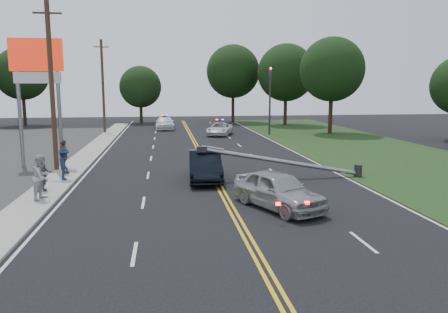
{
  "coord_description": "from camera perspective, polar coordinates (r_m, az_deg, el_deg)",
  "views": [
    {
      "loc": [
        -2.69,
        -14.97,
        5.08
      ],
      "look_at": [
        0.13,
        5.75,
        1.7
      ],
      "focal_mm": 35.0,
      "sensor_mm": 36.0,
      "label": 1
    }
  ],
  "objects": [
    {
      "name": "ground",
      "position": [
        16.03,
        2.34,
        -9.29
      ],
      "size": [
        120.0,
        120.0,
        0.0
      ],
      "primitive_type": "plane",
      "color": "black",
      "rests_on": "ground"
    },
    {
      "name": "sidewalk",
      "position": [
        26.1,
        -20.26,
        -2.49
      ],
      "size": [
        1.8,
        70.0,
        0.12
      ],
      "primitive_type": "cube",
      "color": "#9B968C",
      "rests_on": "ground"
    },
    {
      "name": "grass_verge",
      "position": [
        30.19,
        24.82,
        -1.35
      ],
      "size": [
        12.0,
        80.0,
        0.01
      ],
      "primitive_type": "cube",
      "color": "black",
      "rests_on": "ground"
    },
    {
      "name": "centerline_yellow",
      "position": [
        25.62,
        -1.58,
        -2.24
      ],
      "size": [
        0.36,
        80.0,
        0.0
      ],
      "primitive_type": "cube",
      "color": "gold",
      "rests_on": "ground"
    },
    {
      "name": "pylon_sign",
      "position": [
        30.02,
        -23.23,
        10.2
      ],
      "size": [
        3.2,
        0.35,
        8.0
      ],
      "color": "gray",
      "rests_on": "ground"
    },
    {
      "name": "traffic_signal",
      "position": [
        46.3,
        6.03,
        8.04
      ],
      "size": [
        0.28,
        0.41,
        7.05
      ],
      "color": "#2D2D30",
      "rests_on": "ground"
    },
    {
      "name": "fallen_streetlight",
      "position": [
        24.34,
        8.78,
        -0.77
      ],
      "size": [
        9.36,
        0.44,
        1.91
      ],
      "color": "#2D2D30",
      "rests_on": "ground"
    },
    {
      "name": "utility_pole_mid",
      "position": [
        27.74,
        -21.59,
        8.55
      ],
      "size": [
        1.6,
        0.28,
        10.0
      ],
      "color": "#382619",
      "rests_on": "ground"
    },
    {
      "name": "utility_pole_far",
      "position": [
        49.4,
        -15.53,
        8.85
      ],
      "size": [
        1.6,
        0.28,
        10.0
      ],
      "color": "#382619",
      "rests_on": "ground"
    },
    {
      "name": "tree_5",
      "position": [
        62.45,
        -24.92,
        9.77
      ],
      "size": [
        6.69,
        6.69,
        10.0
      ],
      "color": "black",
      "rests_on": "ground"
    },
    {
      "name": "tree_6",
      "position": [
        61.86,
        -10.87,
        8.92
      ],
      "size": [
        5.72,
        5.72,
        7.85
      ],
      "color": "black",
      "rests_on": "ground"
    },
    {
      "name": "tree_7",
      "position": [
        62.35,
        1.19,
        11.04
      ],
      "size": [
        7.46,
        7.46,
        10.85
      ],
      "color": "black",
      "rests_on": "ground"
    },
    {
      "name": "tree_8",
      "position": [
        58.23,
        8.12,
        10.78
      ],
      "size": [
        7.46,
        7.46,
        10.55
      ],
      "color": "black",
      "rests_on": "ground"
    },
    {
      "name": "tree_9",
      "position": [
        48.54,
        13.94,
        10.97
      ],
      "size": [
        6.81,
        6.81,
        10.24
      ],
      "color": "black",
      "rests_on": "ground"
    },
    {
      "name": "crashed_sedan",
      "position": [
        23.76,
        -2.51,
        -1.21
      ],
      "size": [
        1.91,
        4.91,
        1.59
      ],
      "primitive_type": "imported",
      "rotation": [
        0.0,
        0.0,
        -0.05
      ],
      "color": "black",
      "rests_on": "ground"
    },
    {
      "name": "waiting_sedan",
      "position": [
        18.42,
        7.08,
        -4.36
      ],
      "size": [
        3.61,
        4.99,
        1.58
      ],
      "primitive_type": "imported",
      "rotation": [
        0.0,
        0.0,
        0.42
      ],
      "color": "#9C9FA3",
      "rests_on": "ground"
    },
    {
      "name": "emergency_a",
      "position": [
        45.65,
        -0.55,
        3.61
      ],
      "size": [
        3.51,
        5.13,
        1.3
      ],
      "primitive_type": "imported",
      "rotation": [
        0.0,
        0.0,
        -0.31
      ],
      "color": "silver",
      "rests_on": "ground"
    },
    {
      "name": "emergency_b",
      "position": [
        52.52,
        -7.75,
        4.37
      ],
      "size": [
        2.22,
        5.28,
        1.52
      ],
      "primitive_type": "imported",
      "rotation": [
        0.0,
        0.0,
        0.02
      ],
      "color": "silver",
      "rests_on": "ground"
    },
    {
      "name": "bystander_a",
      "position": [
        22.54,
        -22.5,
        -2.03
      ],
      "size": [
        0.57,
        0.71,
        1.7
      ],
      "primitive_type": "imported",
      "rotation": [
        0.0,
        0.0,
        1.88
      ],
      "color": "#26262D",
      "rests_on": "sidewalk"
    },
    {
      "name": "bystander_b",
      "position": [
        20.88,
        -22.69,
        -2.48
      ],
      "size": [
        1.0,
        1.14,
        1.99
      ],
      "primitive_type": "imported",
      "rotation": [
        0.0,
        0.0,
        1.29
      ],
      "color": "#B1B0B5",
      "rests_on": "sidewalk"
    },
    {
      "name": "bystander_c",
      "position": [
        24.81,
        -20.16,
        -0.92
      ],
      "size": [
        1.0,
        1.26,
        1.71
      ],
      "primitive_type": "imported",
      "rotation": [
        0.0,
        0.0,
        1.96
      ],
      "color": "#1B2743",
      "rests_on": "sidewalk"
    },
    {
      "name": "bystander_d",
      "position": [
        26.54,
        -20.18,
        -0.01
      ],
      "size": [
        0.72,
        1.23,
        1.97
      ],
      "primitive_type": "imported",
      "rotation": [
        0.0,
        0.0,
        1.79
      ],
      "color": "#63544F",
      "rests_on": "sidewalk"
    }
  ]
}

